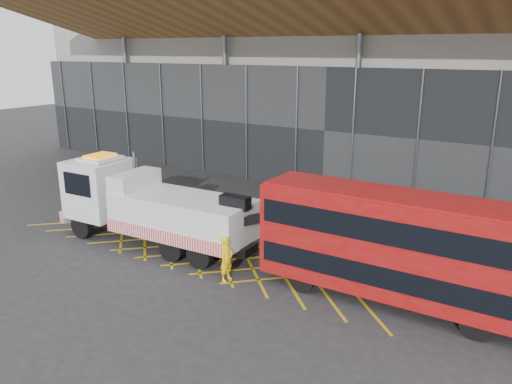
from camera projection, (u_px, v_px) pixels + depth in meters
The scene contains 6 objects.
ground_plane at pixel (190, 236), 25.26m from camera, with size 120.00×120.00×0.00m, color #272629.
road_markings at pixel (216, 242), 24.43m from camera, with size 19.96×7.16×0.01m.
construction_building at pixel (367, 50), 36.68m from camera, with size 55.00×23.97×18.00m.
recovery_truck at pixel (149, 205), 23.76m from camera, with size 11.95×3.25×4.16m.
bus_towed at pixel (397, 244), 18.02m from camera, with size 10.33×2.55×4.18m.
worker at pixel (226, 259), 20.16m from camera, with size 0.69×0.45×1.89m, color yellow.
Camera 1 is at (15.53, -18.15, 9.13)m, focal length 35.00 mm.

